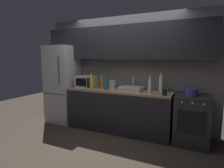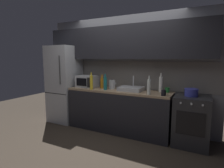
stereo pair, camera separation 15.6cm
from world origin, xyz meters
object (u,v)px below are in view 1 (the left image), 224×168
(wine_bottle_amber, at_px, (102,83))
(wine_bottle_yellow, at_px, (91,82))
(refrigerator, at_px, (63,84))
(kettle, at_px, (112,84))
(mug_dark, at_px, (164,92))
(microwave, at_px, (87,81))
(wine_bottle_white, at_px, (161,84))
(mug_green, at_px, (167,90))
(wine_bottle_teal, at_px, (105,83))
(wine_bottle_clear, at_px, (150,86))
(oven_range, at_px, (192,120))
(cooking_pot, at_px, (191,92))

(wine_bottle_amber, xyz_separation_m, wine_bottle_yellow, (-0.13, -0.24, 0.03))
(refrigerator, height_order, kettle, refrigerator)
(wine_bottle_amber, distance_m, mug_dark, 1.41)
(microwave, bearing_deg, wine_bottle_amber, -0.42)
(refrigerator, xyz_separation_m, wine_bottle_white, (2.35, 0.16, 0.13))
(refrigerator, bearing_deg, microwave, 1.55)
(microwave, height_order, mug_green, microwave)
(wine_bottle_white, relative_size, mug_green, 4.08)
(wine_bottle_amber, distance_m, wine_bottle_teal, 0.22)
(wine_bottle_clear, bearing_deg, oven_range, 14.19)
(refrigerator, relative_size, mug_green, 20.05)
(wine_bottle_amber, distance_m, cooking_pot, 1.84)
(wine_bottle_white, bearing_deg, wine_bottle_yellow, -164.66)
(wine_bottle_clear, height_order, wine_bottle_white, wine_bottle_white)
(wine_bottle_teal, distance_m, wine_bottle_yellow, 0.31)
(kettle, distance_m, cooking_pot, 1.60)
(cooking_pot, bearing_deg, wine_bottle_teal, -175.35)
(oven_range, distance_m, wine_bottle_amber, 1.95)
(wine_bottle_teal, xyz_separation_m, wine_bottle_clear, (0.96, -0.05, 0.00))
(oven_range, relative_size, mug_green, 9.69)
(oven_range, xyz_separation_m, wine_bottle_teal, (-1.70, -0.13, 0.59))
(oven_range, height_order, wine_bottle_yellow, wine_bottle_yellow)
(kettle, distance_m, wine_bottle_yellow, 0.46)
(refrigerator, relative_size, wine_bottle_teal, 5.39)
(kettle, distance_m, wine_bottle_clear, 0.93)
(kettle, height_order, wine_bottle_teal, wine_bottle_teal)
(microwave, bearing_deg, refrigerator, -178.45)
(wine_bottle_teal, height_order, mug_dark, wine_bottle_teal)
(wine_bottle_yellow, bearing_deg, oven_range, 6.39)
(refrigerator, relative_size, mug_dark, 17.21)
(refrigerator, bearing_deg, cooking_pot, 0.00)
(wine_bottle_teal, bearing_deg, wine_bottle_amber, 137.50)
(oven_range, height_order, wine_bottle_white, wine_bottle_white)
(refrigerator, relative_size, microwave, 4.05)
(refrigerator, distance_m, mug_green, 2.47)
(oven_range, height_order, microwave, microwave)
(mug_dark, bearing_deg, wine_bottle_yellow, -178.58)
(microwave, height_order, cooking_pot, microwave)
(wine_bottle_yellow, height_order, mug_green, wine_bottle_yellow)
(oven_range, distance_m, mug_green, 0.72)
(refrigerator, height_order, wine_bottle_clear, refrigerator)
(mug_green, height_order, mug_dark, mug_dark)
(wine_bottle_yellow, xyz_separation_m, mug_dark, (1.52, 0.04, -0.10))
(wine_bottle_teal, bearing_deg, cooking_pot, 4.65)
(oven_range, height_order, wine_bottle_teal, wine_bottle_teal)
(microwave, distance_m, kettle, 0.63)
(microwave, bearing_deg, oven_range, -0.50)
(wine_bottle_white, bearing_deg, mug_dark, -69.62)
(wine_bottle_amber, xyz_separation_m, mug_green, (1.38, 0.17, -0.08))
(kettle, xyz_separation_m, wine_bottle_white, (1.03, 0.10, 0.06))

